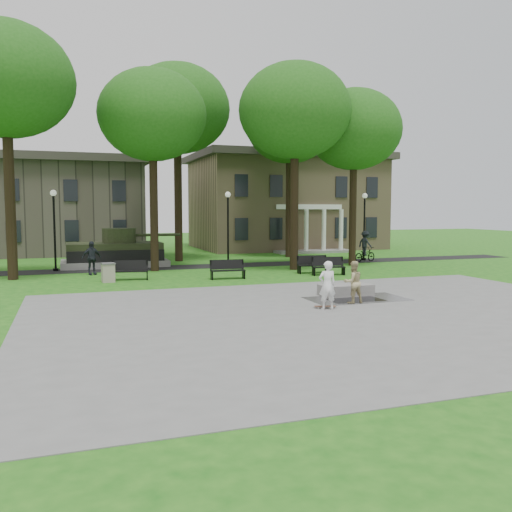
{
  "coord_description": "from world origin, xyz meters",
  "views": [
    {
      "loc": [
        -9.23,
        -21.27,
        3.64
      ],
      "look_at": [
        -0.83,
        2.94,
        1.4
      ],
      "focal_mm": 38.0,
      "sensor_mm": 36.0,
      "label": 1
    }
  ],
  "objects": [
    {
      "name": "ground",
      "position": [
        0.0,
        0.0,
        0.0
      ],
      "size": [
        120.0,
        120.0,
        0.0
      ],
      "primitive_type": "plane",
      "color": "#1B5B15",
      "rests_on": "ground"
    },
    {
      "name": "plaza",
      "position": [
        0.0,
        -5.0,
        0.01
      ],
      "size": [
        22.0,
        16.0,
        0.02
      ],
      "primitive_type": "cube",
      "color": "gray",
      "rests_on": "ground"
    },
    {
      "name": "footpath",
      "position": [
        0.0,
        12.0,
        0.01
      ],
      "size": [
        44.0,
        2.6,
        0.01
      ],
      "primitive_type": "cube",
      "color": "black",
      "rests_on": "ground"
    },
    {
      "name": "building_right",
      "position": [
        10.0,
        26.0,
        4.34
      ],
      "size": [
        17.0,
        12.0,
        8.6
      ],
      "color": "#9E8460",
      "rests_on": "ground"
    },
    {
      "name": "building_left",
      "position": [
        -11.0,
        26.5,
        3.6
      ],
      "size": [
        15.0,
        10.0,
        7.2
      ],
      "primitive_type": "cube",
      "color": "#4C443D",
      "rests_on": "ground"
    },
    {
      "name": "tree_0",
      "position": [
        -12.0,
        9.0,
        10.03
      ],
      "size": [
        6.8,
        6.8,
        12.97
      ],
      "color": "black",
      "rests_on": "ground"
    },
    {
      "name": "tree_1",
      "position": [
        -4.5,
        10.5,
        8.95
      ],
      "size": [
        6.2,
        6.2,
        11.63
      ],
      "color": "black",
      "rests_on": "ground"
    },
    {
      "name": "tree_2",
      "position": [
        3.5,
        8.5,
        9.32
      ],
      "size": [
        6.6,
        6.6,
        12.16
      ],
      "color": "black",
      "rests_on": "ground"
    },
    {
      "name": "tree_3",
      "position": [
        8.0,
        9.5,
        8.6
      ],
      "size": [
        6.0,
        6.0,
        11.19
      ],
      "color": "black",
      "rests_on": "ground"
    },
    {
      "name": "tree_4",
      "position": [
        -2.0,
        16.0,
        10.39
      ],
      "size": [
        7.2,
        7.2,
        13.5
      ],
      "color": "black",
      "rests_on": "ground"
    },
    {
      "name": "tree_5",
      "position": [
        6.5,
        16.5,
        9.67
      ],
      "size": [
        6.4,
        6.4,
        12.44
      ],
      "color": "black",
      "rests_on": "ground"
    },
    {
      "name": "lamp_left",
      "position": [
        -10.0,
        12.3,
        2.79
      ],
      "size": [
        0.36,
        0.36,
        4.73
      ],
      "color": "black",
      "rests_on": "ground"
    },
    {
      "name": "lamp_mid",
      "position": [
        0.5,
        12.3,
        2.79
      ],
      "size": [
        0.36,
        0.36,
        4.73
      ],
      "color": "black",
      "rests_on": "ground"
    },
    {
      "name": "lamp_right",
      "position": [
        10.5,
        12.3,
        2.79
      ],
      "size": [
        0.36,
        0.36,
        4.73
      ],
      "color": "black",
      "rests_on": "ground"
    },
    {
      "name": "tank_monument",
      "position": [
        -6.46,
        14.0,
        0.86
      ],
      "size": [
        7.45,
        3.4,
        2.4
      ],
      "color": "gray",
      "rests_on": "ground"
    },
    {
      "name": "puddle",
      "position": [
        1.49,
        -2.42,
        0.02
      ],
      "size": [
        2.2,
        1.2,
        0.0
      ],
      "primitive_type": "cube",
      "color": "black",
      "rests_on": "plaza"
    },
    {
      "name": "concrete_block",
      "position": [
        1.71,
        -1.25,
        0.24
      ],
      "size": [
        2.21,
        1.02,
        0.45
      ],
      "primitive_type": "cube",
      "rotation": [
        0.0,
        0.0,
        -0.01
      ],
      "color": "gray",
      "rests_on": "plaza"
    },
    {
      "name": "skateboard",
      "position": [
        -0.43,
        -3.63,
        0.06
      ],
      "size": [
        0.8,
        0.42,
        0.07
      ],
      "primitive_type": "cube",
      "rotation": [
        0.0,
        0.0,
        -0.3
      ],
      "color": "brown",
      "rests_on": "plaza"
    },
    {
      "name": "skateboarder",
      "position": [
        -0.5,
        -3.91,
        0.9
      ],
      "size": [
        0.68,
        0.47,
        1.76
      ],
      "primitive_type": "imported",
      "rotation": [
        0.0,
        0.0,
        3.06
      ],
      "color": "white",
      "rests_on": "plaza"
    },
    {
      "name": "friend_watching",
      "position": [
        1.04,
        -3.04,
        0.84
      ],
      "size": [
        0.8,
        0.62,
        1.63
      ],
      "primitive_type": "imported",
      "rotation": [
        0.0,
        0.0,
        3.15
      ],
      "color": "tan",
      "rests_on": "plaza"
    },
    {
      "name": "pedestrian_walker",
      "position": [
        -8.08,
        9.75,
        0.93
      ],
      "size": [
        1.18,
        0.79,
        1.87
      ],
      "primitive_type": "imported",
      "rotation": [
        0.0,
        0.0,
        0.34
      ],
      "color": "#20232B",
      "rests_on": "ground"
    },
    {
      "name": "cyclist",
      "position": [
        9.97,
        11.26,
        0.87
      ],
      "size": [
        2.03,
        1.23,
        2.12
      ],
      "rotation": [
        0.0,
        0.0,
        1.89
      ],
      "color": "black",
      "rests_on": "ground"
    },
    {
      "name": "park_bench_0",
      "position": [
        -6.31,
        6.86,
        0.52
      ],
      "size": [
        1.85,
        0.77,
        1.0
      ],
      "rotation": [
        0.0,
        0.0,
        -0.14
      ],
      "color": "black",
      "rests_on": "ground"
    },
    {
      "name": "park_bench_1",
      "position": [
        -1.49,
        5.6,
        0.52
      ],
      "size": [
        1.82,
        0.62,
        1.0
      ],
      "rotation": [
        0.0,
        0.0,
        -0.06
      ],
      "color": "black",
      "rests_on": "ground"
    },
    {
      "name": "park_bench_2",
      "position": [
        3.79,
        6.49,
        0.52
      ],
      "size": [
        1.82,
        0.6,
        1.0
      ],
      "rotation": [
        0.0,
        0.0,
        -0.05
      ],
      "color": "black",
      "rests_on": "ground"
    },
    {
      "name": "park_bench_3",
      "position": [
        4.2,
        5.39,
        0.52
      ],
      "size": [
        1.85,
        0.78,
        1.0
      ],
      "rotation": [
        0.0,
        0.0,
        -0.15
      ],
      "color": "black",
      "rests_on": "ground"
    },
    {
      "name": "trash_bin",
      "position": [
        -7.43,
        6.36,
        0.49
      ],
      "size": [
        0.71,
        0.71,
        0.96
      ],
      "rotation": [
        0.0,
        0.0,
        0.08
      ],
      "color": "gray",
      "rests_on": "ground"
    }
  ]
}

